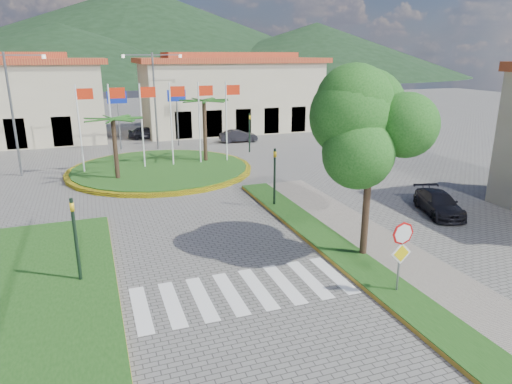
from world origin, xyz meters
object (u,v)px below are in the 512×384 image
object	(u,v)px
roundabout_island	(161,169)
car_dark_a	(146,133)
deciduous_tree	(372,129)
white_van	(21,137)
car_side_right	(439,203)
stop_sign	(401,246)
car_dark_b	(238,136)

from	to	relation	value
roundabout_island	car_dark_a	bearing A→B (deg)	86.96
roundabout_island	deciduous_tree	size ratio (longest dim) A/B	1.87
car_dark_a	white_van	bearing A→B (deg)	90.38
deciduous_tree	car_side_right	distance (m)	8.57
stop_sign	car_dark_a	size ratio (longest dim) A/B	0.77
stop_sign	car_dark_a	world-z (taller)	stop_sign
car_dark_a	car_side_right	bearing A→B (deg)	-151.30
deciduous_tree	roundabout_island	bearing A→B (deg)	107.91
car_dark_a	car_dark_b	world-z (taller)	car_dark_a
roundabout_island	car_side_right	bearing A→B (deg)	-49.10
stop_sign	white_van	xyz separation A→B (m)	(-15.25, 34.66, -1.19)
roundabout_island	white_van	xyz separation A→B (m)	(-10.35, 14.62, 0.43)
deciduous_tree	car_side_right	bearing A→B (deg)	25.86
car_dark_b	car_side_right	world-z (taller)	car_dark_b
stop_sign	car_side_right	bearing A→B (deg)	41.07
stop_sign	deciduous_tree	bearing A→B (deg)	78.82
car_dark_a	car_dark_b	bearing A→B (deg)	-115.61
roundabout_island	car_side_right	world-z (taller)	roundabout_island
stop_sign	car_dark_b	xyz separation A→B (m)	(3.61, 28.67, -1.22)
roundabout_island	car_side_right	distance (m)	18.33
car_dark_a	roundabout_island	bearing A→B (deg)	-176.77
stop_sign	car_dark_b	distance (m)	28.92
roundabout_island	stop_sign	bearing A→B (deg)	-76.27
stop_sign	deciduous_tree	xyz separation A→B (m)	(0.60, 3.04, 3.38)
car_dark_a	car_side_right	xyz separation A→B (m)	(11.28, -27.33, -0.03)
deciduous_tree	car_side_right	world-z (taller)	deciduous_tree
roundabout_island	car_dark_b	size ratio (longest dim) A/B	3.66
roundabout_island	white_van	world-z (taller)	roundabout_island
white_van	car_dark_a	world-z (taller)	white_van
roundabout_island	car_dark_a	xyz separation A→B (m)	(0.72, 13.48, 0.41)
deciduous_tree	car_dark_b	xyz separation A→B (m)	(3.01, 25.64, -4.60)
deciduous_tree	car_dark_a	xyz separation A→B (m)	(-4.78, 30.48, -4.59)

